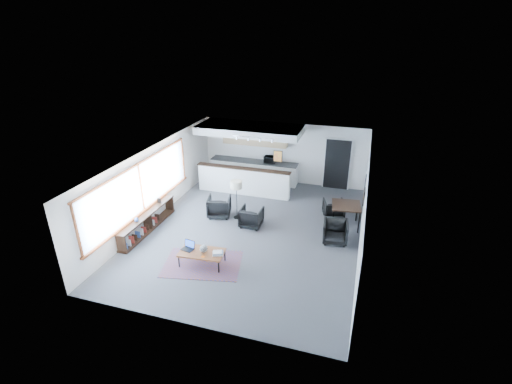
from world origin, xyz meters
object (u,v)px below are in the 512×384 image
(floor_lamp, at_px, (236,186))
(dining_chair_far, at_px, (334,209))
(dining_table, at_px, (346,207))
(armchair_left, at_px, (219,206))
(microwave, at_px, (270,159))
(ceramic_pot, at_px, (204,249))
(armchair_right, at_px, (251,216))
(laptop, at_px, (189,246))
(book_stack, at_px, (218,253))
(dining_chair_near, at_px, (335,232))
(coffee_table, at_px, (202,253))

(floor_lamp, xyz_separation_m, dining_chair_far, (3.27, 1.05, -0.93))
(dining_table, bearing_deg, armchair_left, -172.63)
(dining_table, relative_size, microwave, 2.09)
(ceramic_pot, xyz_separation_m, dining_chair_far, (3.22, 3.98, -0.22))
(ceramic_pot, height_order, armchair_left, armchair_left)
(armchair_right, relative_size, dining_chair_far, 1.22)
(armchair_left, bearing_deg, dining_table, 174.02)
(armchair_right, bearing_deg, laptop, 66.66)
(book_stack, bearing_deg, ceramic_pot, -178.45)
(book_stack, height_order, dining_chair_near, dining_chair_near)
(dining_chair_near, bearing_deg, dining_table, 73.24)
(book_stack, bearing_deg, coffee_table, -177.06)
(laptop, xyz_separation_m, dining_chair_near, (3.94, 2.30, -0.15))
(coffee_table, relative_size, dining_table, 1.26)
(armchair_right, distance_m, floor_lamp, 1.16)
(laptop, height_order, dining_table, dining_table)
(laptop, xyz_separation_m, microwave, (0.71, 6.35, 0.61))
(armchair_left, bearing_deg, armchair_right, 151.28)
(armchair_right, bearing_deg, coffee_table, 75.68)
(dining_chair_near, distance_m, dining_chair_far, 1.67)
(ceramic_pot, relative_size, dining_chair_far, 0.36)
(dining_table, distance_m, dining_chair_near, 1.22)
(dining_chair_far, bearing_deg, armchair_left, -1.78)
(dining_table, bearing_deg, armchair_right, -163.05)
(coffee_table, xyz_separation_m, armchair_right, (0.67, 2.55, -0.01))
(book_stack, distance_m, dining_table, 4.74)
(coffee_table, bearing_deg, book_stack, -1.54)
(coffee_table, height_order, dining_chair_near, dining_chair_near)
(ceramic_pot, bearing_deg, armchair_left, 103.90)
(dining_chair_near, bearing_deg, book_stack, -148.63)
(book_stack, height_order, microwave, microwave)
(dining_chair_near, relative_size, microwave, 1.32)
(coffee_table, xyz_separation_m, book_stack, (0.48, 0.02, 0.07))
(floor_lamp, height_order, dining_chair_near, floor_lamp)
(dining_chair_far, bearing_deg, coffee_table, 33.45)
(armchair_left, bearing_deg, ceramic_pot, 90.55)
(armchair_right, distance_m, dining_chair_near, 2.85)
(dining_table, bearing_deg, laptop, -140.42)
(armchair_left, relative_size, dining_chair_far, 1.32)
(coffee_table, distance_m, dining_chair_far, 5.17)
(ceramic_pot, relative_size, floor_lamp, 0.16)
(dining_chair_near, bearing_deg, coffee_table, -152.35)
(laptop, distance_m, armchair_right, 2.73)
(floor_lamp, relative_size, dining_chair_near, 2.14)
(armchair_right, xyz_separation_m, floor_lamp, (-0.66, 0.40, 0.86))
(book_stack, xyz_separation_m, dining_chair_near, (3.02, 2.32, -0.13))
(floor_lamp, bearing_deg, dining_chair_near, -9.70)
(ceramic_pot, distance_m, dining_chair_near, 4.17)
(book_stack, height_order, floor_lamp, floor_lamp)
(floor_lamp, bearing_deg, microwave, 85.34)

